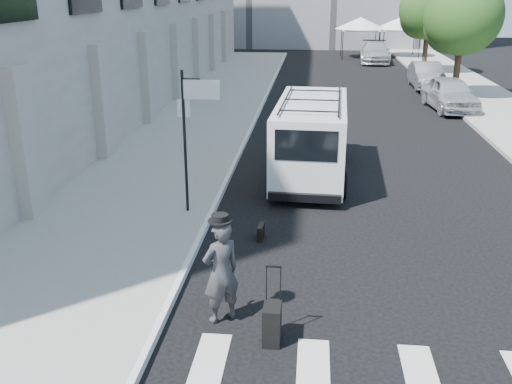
% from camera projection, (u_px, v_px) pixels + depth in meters
% --- Properties ---
extents(ground, '(120.00, 120.00, 0.00)m').
position_uv_depth(ground, '(284.00, 282.00, 11.19)').
color(ground, black).
rests_on(ground, ground).
extents(sidewalk_left, '(4.50, 48.00, 0.15)m').
position_uv_depth(sidewalk_left, '(212.00, 110.00, 26.54)').
color(sidewalk_left, gray).
rests_on(sidewalk_left, ground).
extents(sidewalk_right, '(4.00, 56.00, 0.15)m').
position_uv_depth(sidewalk_right, '(482.00, 99.00, 29.02)').
color(sidewalk_right, gray).
rests_on(sidewalk_right, ground).
extents(sign_pole, '(1.03, 0.07, 3.50)m').
position_uv_depth(sign_pole, '(193.00, 113.00, 13.51)').
color(sign_pole, black).
rests_on(sign_pole, sidewalk_left).
extents(tree_near, '(3.80, 3.83, 6.03)m').
position_uv_depth(tree_near, '(460.00, 19.00, 27.99)').
color(tree_near, black).
rests_on(tree_near, ground).
extents(tree_far, '(3.80, 3.83, 6.03)m').
position_uv_depth(tree_far, '(427.00, 12.00, 36.41)').
color(tree_far, black).
rests_on(tree_far, ground).
extents(tent_left, '(4.00, 4.00, 3.20)m').
position_uv_depth(tent_left, '(361.00, 23.00, 45.45)').
color(tent_left, black).
rests_on(tent_left, ground).
extents(tent_right, '(4.00, 4.00, 3.20)m').
position_uv_depth(tent_right, '(401.00, 23.00, 45.61)').
color(tent_right, black).
rests_on(tent_right, ground).
extents(businessman, '(0.81, 0.76, 1.85)m').
position_uv_depth(businessman, '(221.00, 272.00, 9.62)').
color(businessman, '#353638').
rests_on(businessman, ground).
extents(briefcase, '(0.15, 0.45, 0.34)m').
position_uv_depth(briefcase, '(261.00, 232.00, 13.06)').
color(briefcase, black).
rests_on(briefcase, ground).
extents(suitcase, '(0.29, 0.46, 1.27)m').
position_uv_depth(suitcase, '(272.00, 323.00, 9.21)').
color(suitcase, black).
rests_on(suitcase, ground).
extents(cargo_van, '(2.36, 6.16, 2.29)m').
position_uv_depth(cargo_van, '(311.00, 137.00, 17.21)').
color(cargo_van, silver).
rests_on(cargo_van, ground).
extents(parked_car_a, '(2.22, 4.66, 1.54)m').
position_uv_depth(parked_car_a, '(450.00, 94.00, 26.59)').
color(parked_car_a, '#ADAFB5').
rests_on(parked_car_a, ground).
extents(parked_car_b, '(1.56, 4.39, 1.44)m').
position_uv_depth(parked_car_b, '(426.00, 75.00, 32.33)').
color(parked_car_b, slate).
rests_on(parked_car_b, ground).
extents(parked_car_c, '(2.47, 5.44, 1.55)m').
position_uv_depth(parked_car_c, '(375.00, 52.00, 43.36)').
color(parked_car_c, '#A6AAAE').
rests_on(parked_car_c, ground).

